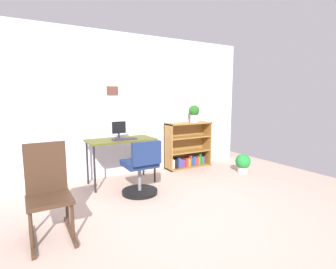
% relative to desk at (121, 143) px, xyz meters
% --- Properties ---
extents(ground_plane, '(6.24, 6.24, 0.00)m').
position_rel_desk_xyz_m(ground_plane, '(0.20, -1.66, -0.67)').
color(ground_plane, tan).
extents(wall_back, '(5.20, 0.12, 2.50)m').
position_rel_desk_xyz_m(wall_back, '(0.20, 0.49, 0.58)').
color(wall_back, silver).
rests_on(wall_back, ground_plane).
extents(desk, '(1.07, 0.53, 0.73)m').
position_rel_desk_xyz_m(desk, '(0.00, 0.00, 0.00)').
color(desk, '#4D4E1A').
rests_on(desk, ground_plane).
extents(monitor, '(0.23, 0.14, 0.28)m').
position_rel_desk_xyz_m(monitor, '(0.00, 0.09, 0.21)').
color(monitor, '#262628').
rests_on(monitor, desk).
extents(keyboard, '(0.38, 0.15, 0.02)m').
position_rel_desk_xyz_m(keyboard, '(0.03, -0.09, 0.07)').
color(keyboard, '#2D2436').
rests_on(keyboard, desk).
extents(office_chair, '(0.52, 0.55, 0.81)m').
position_rel_desk_xyz_m(office_chair, '(0.06, -0.64, -0.32)').
color(office_chair, black).
rests_on(office_chair, ground_plane).
extents(rocking_chair, '(0.42, 0.64, 0.95)m').
position_rel_desk_xyz_m(rocking_chair, '(-1.20, -1.17, -0.20)').
color(rocking_chair, '#402A1B').
rests_on(rocking_chair, ground_plane).
extents(bookshelf_low, '(0.95, 0.30, 0.90)m').
position_rel_desk_xyz_m(bookshelf_low, '(1.49, 0.30, -0.28)').
color(bookshelf_low, olive).
rests_on(bookshelf_low, ground_plane).
extents(potted_plant_on_shelf, '(0.21, 0.21, 0.34)m').
position_rel_desk_xyz_m(potted_plant_on_shelf, '(1.62, 0.24, 0.42)').
color(potted_plant_on_shelf, '#B7B2A8').
rests_on(potted_plant_on_shelf, bookshelf_low).
extents(potted_plant_floor, '(0.28, 0.28, 0.35)m').
position_rel_desk_xyz_m(potted_plant_floor, '(2.17, -0.57, -0.48)').
color(potted_plant_floor, '#B7B2A8').
rests_on(potted_plant_floor, ground_plane).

